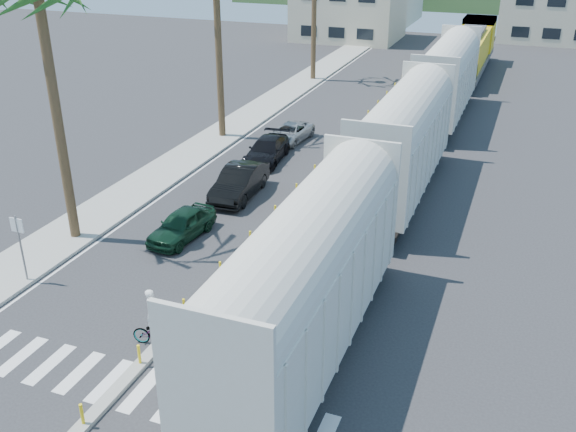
% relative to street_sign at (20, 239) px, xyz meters
% --- Properties ---
extents(ground, '(140.00, 140.00, 0.00)m').
position_rel_street_sign_xyz_m(ground, '(7.30, -2.00, -1.97)').
color(ground, '#28282B').
rests_on(ground, ground).
extents(sidewalk, '(3.00, 90.00, 0.15)m').
position_rel_street_sign_xyz_m(sidewalk, '(-1.20, 23.00, -1.90)').
color(sidewalk, gray).
rests_on(sidewalk, ground).
extents(rails, '(1.56, 100.00, 0.06)m').
position_rel_street_sign_xyz_m(rails, '(12.30, 26.00, -1.94)').
color(rails, black).
rests_on(rails, ground).
extents(median, '(0.45, 60.00, 0.85)m').
position_rel_street_sign_xyz_m(median, '(7.30, 17.96, -1.88)').
color(median, gray).
rests_on(median, ground).
extents(crosswalk, '(14.00, 2.20, 0.01)m').
position_rel_street_sign_xyz_m(crosswalk, '(7.30, -4.00, -1.97)').
color(crosswalk, silver).
rests_on(crosswalk, ground).
extents(lane_markings, '(9.42, 90.00, 0.01)m').
position_rel_street_sign_xyz_m(lane_markings, '(5.15, 23.00, -1.97)').
color(lane_markings, silver).
rests_on(lane_markings, ground).
extents(freight_train, '(3.00, 60.94, 5.85)m').
position_rel_street_sign_xyz_m(freight_train, '(12.30, 20.04, 0.93)').
color(freight_train, beige).
rests_on(freight_train, ground).
extents(street_sign, '(0.60, 0.08, 3.00)m').
position_rel_street_sign_xyz_m(street_sign, '(0.00, 0.00, 0.00)').
color(street_sign, slate).
rests_on(street_sign, ground).
extents(car_lead, '(2.38, 4.31, 1.36)m').
position_rel_street_sign_xyz_m(car_lead, '(3.95, 5.78, -1.29)').
color(car_lead, black).
rests_on(car_lead, ground).
extents(car_second, '(2.27, 5.13, 1.63)m').
position_rel_street_sign_xyz_m(car_second, '(4.36, 11.19, -1.16)').
color(car_second, black).
rests_on(car_second, ground).
extents(car_third, '(2.86, 5.20, 1.40)m').
position_rel_street_sign_xyz_m(car_third, '(3.63, 16.74, -1.27)').
color(car_third, black).
rests_on(car_third, ground).
extents(car_rear, '(2.83, 4.66, 1.18)m').
position_rel_street_sign_xyz_m(car_rear, '(3.60, 20.79, -1.38)').
color(car_rear, '#A5A8AA').
rests_on(car_rear, ground).
extents(cyclist, '(1.20, 2.01, 2.21)m').
position_rel_street_sign_xyz_m(cyclist, '(7.20, -1.75, -1.27)').
color(cyclist, '#9EA0A5').
rests_on(cyclist, ground).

